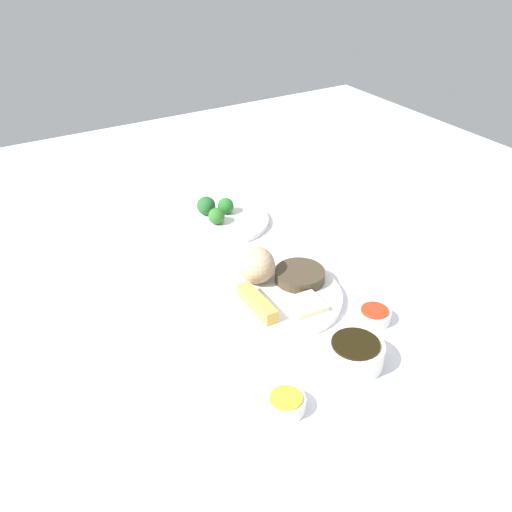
{
  "coord_description": "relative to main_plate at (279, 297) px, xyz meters",
  "views": [
    {
      "loc": [
        -0.82,
        0.5,
        0.71
      ],
      "look_at": [
        0.06,
        -0.03,
        0.06
      ],
      "focal_mm": 40.28,
      "sensor_mm": 36.0,
      "label": 1
    }
  ],
  "objects": [
    {
      "name": "sauce_ramekin_hot_mustard",
      "position": [
        -0.25,
        0.15,
        0.0
      ],
      "size": [
        0.06,
        0.06,
        0.02
      ],
      "primitive_type": "cylinder",
      "color": "white",
      "rests_on": "tabletop"
    },
    {
      "name": "soy_sauce_bowl_liquid",
      "position": [
        -0.22,
        -0.01,
        0.04
      ],
      "size": [
        0.08,
        0.08,
        0.0
      ],
      "primitive_type": "cylinder",
      "color": "black",
      "rests_on": "soy_sauce_bowl"
    },
    {
      "name": "rice_scoop",
      "position": [
        0.06,
        0.02,
        0.05
      ],
      "size": [
        0.08,
        0.08,
        0.08
      ],
      "primitive_type": "sphere",
      "color": "tan",
      "rests_on": "main_plate"
    },
    {
      "name": "broccoli_floret_0",
      "position": [
        0.38,
        -0.03,
        0.03
      ],
      "size": [
        0.05,
        0.05,
        0.05
      ],
      "primitive_type": "sphere",
      "color": "#245B29",
      "rests_on": "broccoli_plate"
    },
    {
      "name": "sauce_ramekin_sweet_and_sour",
      "position": [
        -0.15,
        -0.12,
        0.0
      ],
      "size": [
        0.06,
        0.06,
        0.02
      ],
      "primitive_type": "cylinder",
      "color": "white",
      "rests_on": "tabletop"
    },
    {
      "name": "broccoli_floret_2",
      "position": [
        0.32,
        -0.03,
        0.03
      ],
      "size": [
        0.04,
        0.04,
        0.04
      ],
      "primitive_type": "sphere",
      "color": "#2D6B27",
      "rests_on": "broccoli_plate"
    },
    {
      "name": "crab_rangoon_wonton",
      "position": [
        -0.06,
        -0.02,
        0.01
      ],
      "size": [
        0.07,
        0.07,
        0.01
      ],
      "primitive_type": "cube",
      "rotation": [
        0.0,
        0.0,
        -0.07
      ],
      "color": "beige",
      "rests_on": "main_plate"
    },
    {
      "name": "spring_roll",
      "position": [
        -0.02,
        0.06,
        0.02
      ],
      "size": [
        0.11,
        0.03,
        0.03
      ],
      "primitive_type": "cube",
      "rotation": [
        0.0,
        0.0,
        3.13
      ],
      "color": "gold",
      "rests_on": "main_plate"
    },
    {
      "name": "sauce_ramekin_hot_mustard_liquid",
      "position": [
        -0.25,
        0.15,
        0.02
      ],
      "size": [
        0.05,
        0.05,
        0.0
      ],
      "primitive_type": "cylinder",
      "color": "yellow",
      "rests_on": "sauce_ramekin_hot_mustard"
    },
    {
      "name": "sauce_ramekin_sweet_and_sour_liquid",
      "position": [
        -0.15,
        -0.12,
        0.02
      ],
      "size": [
        0.05,
        0.05,
        0.0
      ],
      "primitive_type": "cylinder",
      "color": "red",
      "rests_on": "sauce_ramekin_sweet_and_sour"
    },
    {
      "name": "tabletop",
      "position": [
        0.05,
        0.02,
        -0.02
      ],
      "size": [
        2.2,
        2.2,
        0.02
      ],
      "primitive_type": "cube",
      "color": "silver",
      "rests_on": "ground"
    },
    {
      "name": "stir_fry_heap",
      "position": [
        0.02,
        -0.06,
        0.02
      ],
      "size": [
        0.1,
        0.1,
        0.02
      ],
      "primitive_type": "cylinder",
      "color": "#403526",
      "rests_on": "main_plate"
    },
    {
      "name": "broccoli_plate",
      "position": [
        0.34,
        -0.05,
        -0.0
      ],
      "size": [
        0.23,
        0.23,
        0.01
      ],
      "primitive_type": "cylinder",
      "color": "white",
      "rests_on": "tabletop"
    },
    {
      "name": "soy_sauce_bowl",
      "position": [
        -0.22,
        -0.01,
        0.01
      ],
      "size": [
        0.1,
        0.1,
        0.04
      ],
      "primitive_type": "cylinder",
      "color": "white",
      "rests_on": "tabletop"
    },
    {
      "name": "main_plate",
      "position": [
        0.0,
        0.0,
        0.0
      ],
      "size": [
        0.25,
        0.25,
        0.02
      ],
      "primitive_type": "cylinder",
      "color": "white",
      "rests_on": "tabletop"
    },
    {
      "name": "broccoli_floret_1",
      "position": [
        0.36,
        -0.07,
        0.03
      ],
      "size": [
        0.04,
        0.04,
        0.04
      ],
      "primitive_type": "sphere",
      "color": "#256B26",
      "rests_on": "broccoli_plate"
    }
  ]
}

